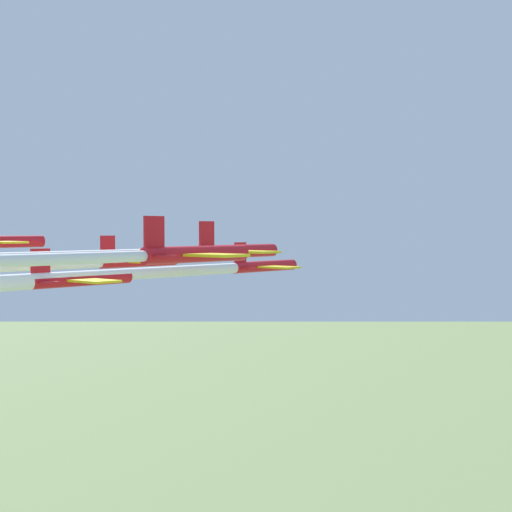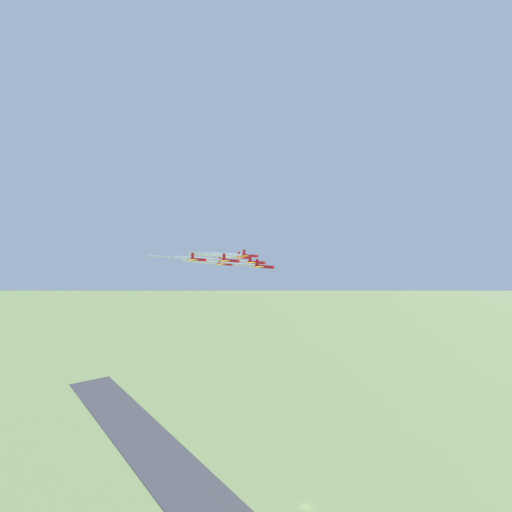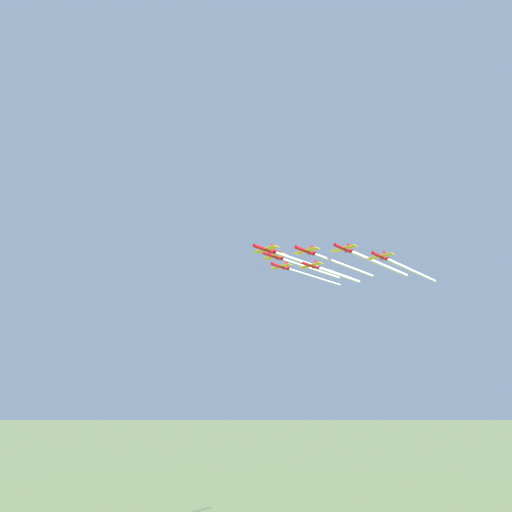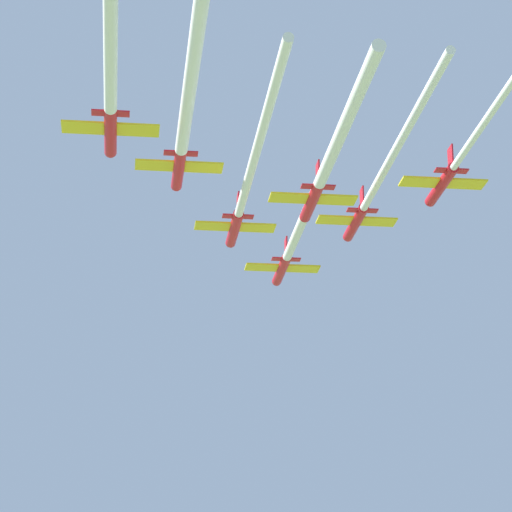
{
  "view_description": "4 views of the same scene",
  "coord_description": "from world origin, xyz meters",
  "px_view_note": "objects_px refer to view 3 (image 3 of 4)",
  "views": [
    {
      "loc": [
        -105.17,
        11.8,
        128.69
      ],
      "look_at": [
        -36.5,
        -25.91,
        125.82
      ],
      "focal_mm": 50.0,
      "sensor_mm": 36.0,
      "label": 1
    },
    {
      "loc": [
        -99.08,
        -169.36,
        136.52
      ],
      "look_at": [
        -38.05,
        -24.77,
        128.7
      ],
      "focal_mm": 28.0,
      "sensor_mm": 36.0,
      "label": 2
    },
    {
      "loc": [
        73.15,
        -83.55,
        82.46
      ],
      "look_at": [
        -39.94,
        -28.52,
        123.35
      ],
      "focal_mm": 28.0,
      "sensor_mm": 36.0,
      "label": 3
    },
    {
      "loc": [
        -66.01,
        114.03,
        77.26
      ],
      "look_at": [
        -31.29,
        -31.97,
        128.24
      ],
      "focal_mm": 85.0,
      "sensor_mm": 36.0,
      "label": 4
    }
  ],
  "objects_px": {
    "jet_2": "(274,256)",
    "jet_3": "(344,248)",
    "jet_1": "(306,251)",
    "jet_5": "(281,266)",
    "jet_4": "(310,265)",
    "jet_0": "(265,249)",
    "jet_6": "(380,256)"
  },
  "relations": [
    {
      "from": "jet_0",
      "to": "jet_6",
      "type": "height_order",
      "value": "jet_6"
    },
    {
      "from": "jet_0",
      "to": "jet_2",
      "type": "xyz_separation_m",
      "value": [
        -10.86,
        9.0,
        2.1
      ]
    },
    {
      "from": "jet_2",
      "to": "jet_3",
      "type": "xyz_separation_m",
      "value": [
        16.05,
        18.72,
        0.78
      ]
    },
    {
      "from": "jet_5",
      "to": "jet_3",
      "type": "bearing_deg",
      "value": -180.0
    },
    {
      "from": "jet_1",
      "to": "jet_0",
      "type": "bearing_deg",
      "value": 59.53
    },
    {
      "from": "jet_1",
      "to": "jet_3",
      "type": "distance_m",
      "value": 14.26
    },
    {
      "from": "jet_0",
      "to": "jet_5",
      "type": "relative_size",
      "value": 1.0
    },
    {
      "from": "jet_1",
      "to": "jet_6",
      "type": "distance_m",
      "value": 28.22
    },
    {
      "from": "jet_0",
      "to": "jet_5",
      "type": "distance_m",
      "value": 28.3
    },
    {
      "from": "jet_2",
      "to": "jet_6",
      "type": "height_order",
      "value": "jet_2"
    },
    {
      "from": "jet_1",
      "to": "jet_4",
      "type": "bearing_deg",
      "value": -59.53
    },
    {
      "from": "jet_5",
      "to": "jet_6",
      "type": "distance_m",
      "value": 37.78
    },
    {
      "from": "jet_1",
      "to": "jet_5",
      "type": "height_order",
      "value": "jet_5"
    },
    {
      "from": "jet_1",
      "to": "jet_4",
      "type": "xyz_separation_m",
      "value": [
        -10.86,
        9.0,
        -0.96
      ]
    },
    {
      "from": "jet_0",
      "to": "jet_3",
      "type": "xyz_separation_m",
      "value": [
        5.19,
        27.73,
        2.88
      ]
    },
    {
      "from": "jet_5",
      "to": "jet_6",
      "type": "height_order",
      "value": "jet_5"
    },
    {
      "from": "jet_1",
      "to": "jet_6",
      "type": "bearing_deg",
      "value": -120.47
    },
    {
      "from": "jet_1",
      "to": "jet_3",
      "type": "relative_size",
      "value": 1.0
    },
    {
      "from": "jet_1",
      "to": "jet_5",
      "type": "xyz_separation_m",
      "value": [
        -24.31,
        4.14,
        1.53
      ]
    },
    {
      "from": "jet_6",
      "to": "jet_0",
      "type": "bearing_deg",
      "value": 59.53
    },
    {
      "from": "jet_3",
      "to": "jet_4",
      "type": "distance_m",
      "value": 14.63
    },
    {
      "from": "jet_0",
      "to": "jet_4",
      "type": "relative_size",
      "value": 1.0
    },
    {
      "from": "jet_2",
      "to": "jet_6",
      "type": "relative_size",
      "value": 1.0
    },
    {
      "from": "jet_1",
      "to": "jet_2",
      "type": "height_order",
      "value": "jet_2"
    },
    {
      "from": "jet_5",
      "to": "jet_2",
      "type": "bearing_deg",
      "value": 120.47
    },
    {
      "from": "jet_0",
      "to": "jet_1",
      "type": "bearing_deg",
      "value": -120.47
    },
    {
      "from": "jet_0",
      "to": "jet_6",
      "type": "relative_size",
      "value": 1.0
    },
    {
      "from": "jet_0",
      "to": "jet_5",
      "type": "xyz_separation_m",
      "value": [
        -21.71,
        18.01,
        2.29
      ]
    },
    {
      "from": "jet_0",
      "to": "jet_5",
      "type": "height_order",
      "value": "jet_5"
    },
    {
      "from": "jet_2",
      "to": "jet_3",
      "type": "height_order",
      "value": "jet_3"
    },
    {
      "from": "jet_0",
      "to": "jet_2",
      "type": "relative_size",
      "value": 1.0
    },
    {
      "from": "jet_3",
      "to": "jet_0",
      "type": "bearing_deg",
      "value": 59.53
    }
  ]
}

